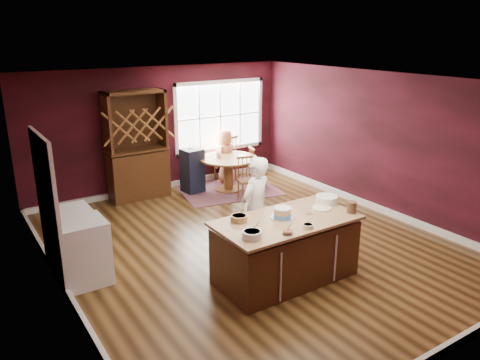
# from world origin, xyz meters

# --- Properties ---
(room_shell) EXTENTS (7.00, 7.00, 7.00)m
(room_shell) POSITION_xyz_m (0.00, 0.00, 1.35)
(room_shell) COLOR brown
(room_shell) RESTS_ON ground
(window) EXTENTS (2.36, 0.10, 1.66)m
(window) POSITION_xyz_m (1.50, 3.47, 1.50)
(window) COLOR white
(window) RESTS_ON room_shell
(doorway) EXTENTS (0.08, 1.26, 2.13)m
(doorway) POSITION_xyz_m (-2.97, 0.60, 1.02)
(doorway) COLOR white
(doorway) RESTS_ON room_shell
(kitchen_island) EXTENTS (2.02, 1.06, 0.92)m
(kitchen_island) POSITION_xyz_m (-0.22, -1.20, 0.44)
(kitchen_island) COLOR #462E14
(kitchen_island) RESTS_ON ground
(dining_table) EXTENTS (1.27, 1.27, 0.75)m
(dining_table) POSITION_xyz_m (1.17, 2.58, 0.53)
(dining_table) COLOR #905B29
(dining_table) RESTS_ON ground
(baker) EXTENTS (0.69, 0.56, 1.64)m
(baker) POSITION_xyz_m (-0.20, -0.42, 0.82)
(baker) COLOR white
(baker) RESTS_ON ground
(layer_cake) EXTENTS (0.35, 0.35, 0.14)m
(layer_cake) POSITION_xyz_m (-0.23, -1.11, 0.99)
(layer_cake) COLOR silver
(layer_cake) RESTS_ON kitchen_island
(bowl_blue) EXTENTS (0.25, 0.25, 0.10)m
(bowl_blue) POSITION_xyz_m (-0.98, -1.45, 0.97)
(bowl_blue) COLOR white
(bowl_blue) RESTS_ON kitchen_island
(bowl_yellow) EXTENTS (0.23, 0.23, 0.09)m
(bowl_yellow) POSITION_xyz_m (-0.81, -0.90, 0.96)
(bowl_yellow) COLOR #975F35
(bowl_yellow) RESTS_ON kitchen_island
(bowl_pink) EXTENTS (0.14, 0.14, 0.05)m
(bowl_pink) POSITION_xyz_m (-0.53, -1.60, 0.95)
(bowl_pink) COLOR silver
(bowl_pink) RESTS_ON kitchen_island
(bowl_olive) EXTENTS (0.14, 0.14, 0.05)m
(bowl_olive) POSITION_xyz_m (-0.18, -1.59, 0.95)
(bowl_olive) COLOR beige
(bowl_olive) RESTS_ON kitchen_island
(drinking_glass) EXTENTS (0.08, 0.08, 0.16)m
(drinking_glass) POSITION_xyz_m (0.16, -1.24, 1.00)
(drinking_glass) COLOR white
(drinking_glass) RESTS_ON kitchen_island
(dinner_plate) EXTENTS (0.29, 0.29, 0.02)m
(dinner_plate) POSITION_xyz_m (0.46, -1.17, 0.93)
(dinner_plate) COLOR #EBE79B
(dinner_plate) RESTS_ON kitchen_island
(white_tub) EXTENTS (0.33, 0.33, 0.11)m
(white_tub) POSITION_xyz_m (0.68, -1.03, 0.98)
(white_tub) COLOR white
(white_tub) RESTS_ON kitchen_island
(stoneware_crock) EXTENTS (0.14, 0.14, 0.17)m
(stoneware_crock) POSITION_xyz_m (0.71, -1.52, 1.00)
(stoneware_crock) COLOR brown
(stoneware_crock) RESTS_ON kitchen_island
(rug) EXTENTS (2.37, 1.99, 0.01)m
(rug) POSITION_xyz_m (1.17, 2.58, 0.01)
(rug) COLOR brown
(rug) RESTS_ON ground
(chair_east) EXTENTS (0.45, 0.46, 0.91)m
(chair_east) POSITION_xyz_m (1.94, 2.53, 0.45)
(chair_east) COLOR brown
(chair_east) RESTS_ON ground
(chair_south) EXTENTS (0.46, 0.45, 0.92)m
(chair_south) POSITION_xyz_m (1.18, 1.84, 0.46)
(chair_south) COLOR brown
(chair_south) RESTS_ON ground
(chair_north) EXTENTS (0.56, 0.54, 1.09)m
(chair_north) POSITION_xyz_m (1.52, 3.28, 0.55)
(chair_north) COLOR brown
(chair_north) RESTS_ON ground
(seated_woman) EXTENTS (0.73, 0.64, 1.25)m
(seated_woman) POSITION_xyz_m (1.42, 3.09, 0.62)
(seated_woman) COLOR #DA8559
(seated_woman) RESTS_ON ground
(high_chair) EXTENTS (0.45, 0.45, 1.01)m
(high_chair) POSITION_xyz_m (0.45, 2.92, 0.51)
(high_chair) COLOR black
(high_chair) RESTS_ON ground
(toddler) EXTENTS (0.18, 0.14, 0.26)m
(toddler) POSITION_xyz_m (0.42, 2.93, 0.81)
(toddler) COLOR #8CA5BF
(toddler) RESTS_ON high_chair
(table_plate) EXTENTS (0.20, 0.20, 0.02)m
(table_plate) POSITION_xyz_m (1.47, 2.46, 0.76)
(table_plate) COLOR beige
(table_plate) RESTS_ON dining_table
(table_cup) EXTENTS (0.13, 0.13, 0.10)m
(table_cup) POSITION_xyz_m (1.01, 2.72, 0.80)
(table_cup) COLOR white
(table_cup) RESTS_ON dining_table
(hutch) EXTENTS (1.24, 0.52, 2.27)m
(hutch) POSITION_xyz_m (-0.67, 3.22, 1.13)
(hutch) COLOR black
(hutch) RESTS_ON ground
(washer) EXTENTS (0.64, 0.62, 0.93)m
(washer) POSITION_xyz_m (-2.64, 0.28, 0.46)
(washer) COLOR silver
(washer) RESTS_ON ground
(dryer) EXTENTS (0.61, 0.59, 0.89)m
(dryer) POSITION_xyz_m (-2.64, 0.92, 0.44)
(dryer) COLOR silver
(dryer) RESTS_ON ground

